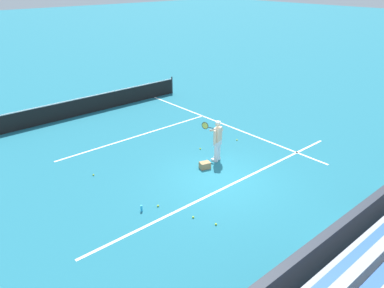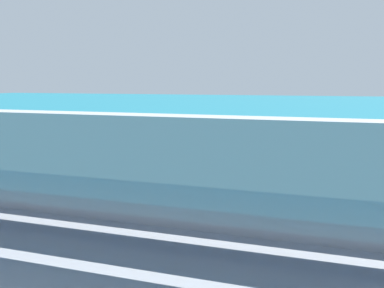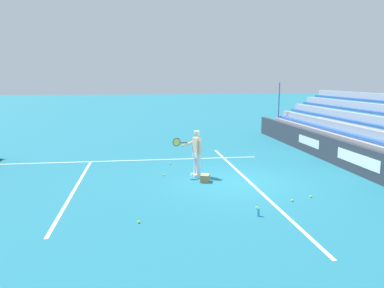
# 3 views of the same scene
# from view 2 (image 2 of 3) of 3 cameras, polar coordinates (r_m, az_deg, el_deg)

# --- Properties ---
(ground_plane) EXTENTS (160.00, 160.00, 0.00)m
(ground_plane) POSITION_cam_2_polar(r_m,az_deg,el_deg) (11.83, 2.03, -5.90)
(ground_plane) COLOR #1E6B7F
(court_baseline_white) EXTENTS (12.00, 0.10, 0.01)m
(court_baseline_white) POSITION_cam_2_polar(r_m,az_deg,el_deg) (11.36, 1.38, -6.52)
(court_baseline_white) COLOR white
(court_baseline_white) RESTS_ON ground
(court_sideline_white) EXTENTS (0.10, 12.00, 0.01)m
(court_sideline_white) POSITION_cam_2_polar(r_m,az_deg,el_deg) (15.39, 21.03, -2.92)
(court_sideline_white) COLOR white
(court_sideline_white) RESTS_ON ground
(court_service_line_white) EXTENTS (8.22, 0.10, 0.01)m
(court_service_line_white) POSITION_cam_2_polar(r_m,az_deg,el_deg) (17.07, 6.81, -1.18)
(court_service_line_white) COLOR white
(court_service_line_white) RESTS_ON ground
(back_wall_sponsor_board) EXTENTS (23.37, 0.25, 1.10)m
(back_wall_sponsor_board) POSITION_cam_2_polar(r_m,az_deg,el_deg) (7.21, -8.32, -11.59)
(back_wall_sponsor_board) COLOR #2D333D
(back_wall_sponsor_board) RESTS_ON ground
(bleacher_stand) EXTENTS (22.20, 3.20, 3.40)m
(bleacher_stand) POSITION_cam_2_polar(r_m,az_deg,el_deg) (5.38, -19.09, -17.18)
(bleacher_stand) COLOR #9EA3A8
(bleacher_stand) RESTS_ON ground
(tennis_player) EXTENTS (0.58, 1.07, 1.71)m
(tennis_player) POSITION_cam_2_polar(r_m,az_deg,el_deg) (12.63, 7.93, -0.84)
(tennis_player) COLOR silver
(tennis_player) RESTS_ON ground
(ball_box_cardboard) EXTENTS (0.47, 0.40, 0.26)m
(ball_box_cardboard) POSITION_cam_2_polar(r_m,az_deg,el_deg) (12.75, 4.02, -4.18)
(ball_box_cardboard) COLOR #A87F51
(ball_box_cardboard) RESTS_ON ground
(tennis_ball_by_box) EXTENTS (0.07, 0.07, 0.07)m
(tennis_ball_by_box) POSITION_cam_2_polar(r_m,az_deg,el_deg) (13.44, 17.29, -4.31)
(tennis_ball_by_box) COLOR #CCE533
(tennis_ball_by_box) RESTS_ON ground
(tennis_ball_on_baseline) EXTENTS (0.07, 0.07, 0.07)m
(tennis_ball_on_baseline) POSITION_cam_2_polar(r_m,az_deg,el_deg) (10.89, -11.26, -7.25)
(tennis_ball_on_baseline) COLOR #CCE533
(tennis_ball_on_baseline) RESTS_ON ground
(tennis_ball_near_player) EXTENTS (0.07, 0.07, 0.07)m
(tennis_ball_near_player) POSITION_cam_2_polar(r_m,az_deg,el_deg) (12.90, -10.06, -4.59)
(tennis_ball_near_player) COLOR #CCE533
(tennis_ball_near_player) RESTS_ON ground
(tennis_ball_far_right) EXTENTS (0.07, 0.07, 0.07)m
(tennis_ball_far_right) POSITION_cam_2_polar(r_m,az_deg,el_deg) (13.94, 9.42, -3.51)
(tennis_ball_far_right) COLOR #CCE533
(tennis_ball_far_right) RESTS_ON ground
(tennis_ball_toward_net) EXTENTS (0.07, 0.07, 0.07)m
(tennis_ball_toward_net) POSITION_cam_2_polar(r_m,az_deg,el_deg) (16.07, -6.72, -1.73)
(tennis_ball_toward_net) COLOR #CCE533
(tennis_ball_toward_net) RESTS_ON ground
(tennis_ball_midcourt) EXTENTS (0.07, 0.07, 0.07)m
(tennis_ball_midcourt) POSITION_cam_2_polar(r_m,az_deg,el_deg) (11.64, -10.80, -6.15)
(tennis_ball_midcourt) COLOR #CCE533
(tennis_ball_midcourt) RESTS_ON ground
(water_bottle) EXTENTS (0.07, 0.07, 0.22)m
(water_bottle) POSITION_cam_2_polar(r_m,az_deg,el_deg) (13.26, -11.94, -3.92)
(water_bottle) COLOR #33B2E5
(water_bottle) RESTS_ON ground
(tennis_net) EXTENTS (11.09, 0.09, 1.07)m
(tennis_net) POSITION_cam_2_polar(r_m,az_deg,el_deg) (21.30, 8.95, 2.22)
(tennis_net) COLOR #33383D
(tennis_net) RESTS_ON ground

